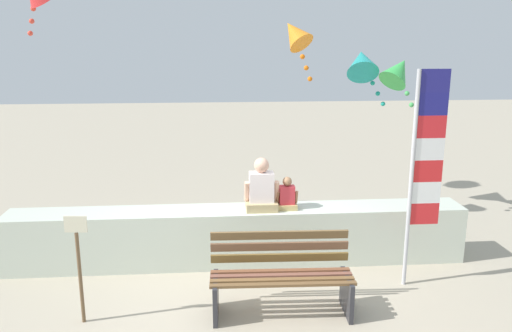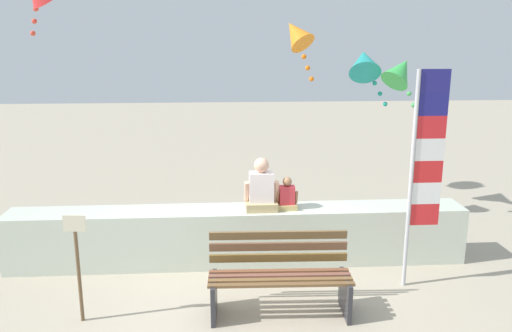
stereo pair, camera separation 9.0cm
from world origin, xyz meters
name	(u,v)px [view 1 (the left image)]	position (x,y,z in m)	size (l,w,h in m)	color
ground_plane	(243,297)	(0.00, 0.00, 0.00)	(40.00, 40.00, 0.00)	#AEA28B
seawall_ledge	(238,236)	(0.00, 1.01, 0.39)	(6.24, 0.58, 0.78)	beige
park_bench	(281,277)	(0.42, -0.36, 0.42)	(1.62, 0.66, 0.88)	brown
person_adult	(261,190)	(0.32, 0.96, 1.06)	(0.47, 0.35, 0.72)	tan
person_child	(287,196)	(0.66, 0.96, 0.95)	(0.29, 0.22, 0.45)	tan
flag_banner	(423,162)	(2.19, 0.17, 1.60)	(0.40, 0.05, 2.70)	#B7B7BC
kite_orange	(295,34)	(0.97, 2.47, 3.11)	(0.70, 0.72, 1.06)	orange
kite_teal	(362,62)	(2.26, 3.20, 2.65)	(0.76, 0.80, 1.13)	teal
kite_green	(399,71)	(2.77, 2.79, 2.52)	(0.82, 0.77, 1.09)	green
sign_post	(79,260)	(-1.78, -0.43, 0.73)	(0.24, 0.04, 1.23)	brown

